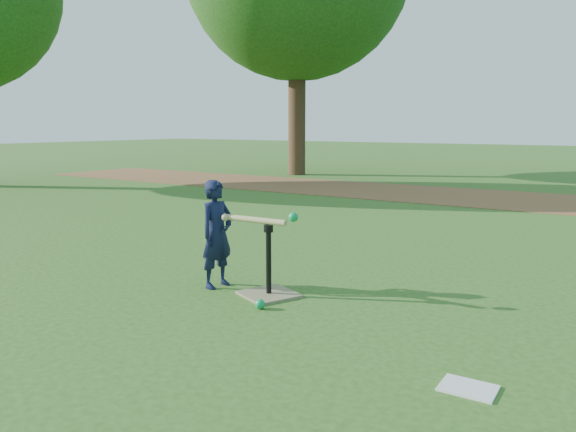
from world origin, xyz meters
The scene contains 7 objects.
ground centered at (0.00, 0.00, 0.00)m, with size 80.00×80.00×0.00m, color #285116.
dirt_strip centered at (0.00, 7.50, 0.01)m, with size 24.00×3.00×0.01m, color brown.
child centered at (-0.39, -0.18, 0.48)m, with size 0.35×0.23×0.97m, color black.
wiffle_ball_ground centered at (0.30, -0.48, 0.04)m, with size 0.08×0.08×0.08m, color #0C8D49.
clipboard centered at (2.07, -0.96, 0.01)m, with size 0.30×0.23×0.01m, color silver.
batting_tee centered at (0.15, -0.15, 0.11)m, with size 0.57×0.57×0.61m.
swing_action centered at (0.08, -0.17, 0.66)m, with size 0.73×0.15×0.12m.
Camera 1 is at (2.83, -3.94, 1.45)m, focal length 35.00 mm.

